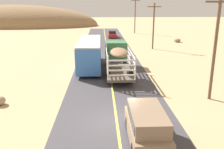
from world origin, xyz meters
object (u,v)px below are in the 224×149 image
boulder_mid_field (0,101)px  bus (90,53)px  livestock_truck (117,55)px  power_pole_mid (154,25)px  power_pole_near (215,45)px  power_pole_far (135,15)px  suv_near (147,124)px  boulder_near_shoulder (177,40)px  car_far (112,34)px

boulder_mid_field → bus: bearing=59.8°
livestock_truck → power_pole_mid: (6.79, 13.21, 2.18)m
power_pole_mid → power_pole_near: bearing=-90.0°
bus → power_pole_far: power_pole_far is taller
power_pole_mid → suv_near: bearing=-102.3°
bus → boulder_near_shoulder: size_ratio=7.18×
bus → power_pole_near: power_pole_near is taller
bus → boulder_near_shoulder: (16.20, 18.96, -1.40)m
livestock_truck → bus: size_ratio=0.97×
car_far → boulder_near_shoulder: 14.41m
boulder_mid_field → livestock_truck: bearing=45.2°
suv_near → boulder_mid_field: (-10.01, 5.65, -0.76)m
suv_near → power_pole_far: power_pole_far is taller
bus → suv_near: bearing=-77.4°
livestock_truck → power_pole_near: power_pole_near is taller
car_far → power_pole_far: bearing=51.8°
power_pole_near → power_pole_mid: size_ratio=1.09×
car_far → power_pole_near: (6.04, -36.74, 3.62)m
livestock_truck → power_pole_far: 36.17m
suv_near → boulder_near_shoulder: suv_near is taller
bus → power_pole_mid: bearing=50.1°
suv_near → power_pole_near: size_ratio=0.57×
bus → power_pole_near: 14.56m
suv_near → car_far: bearing=89.8°
power_pole_far → boulder_near_shoulder: 16.87m
power_pole_near → power_pole_far: power_pole_far is taller
boulder_mid_field → car_far: bearing=74.8°
suv_near → car_far: suv_near is taller
power_pole_mid → livestock_truck: bearing=-117.2°
car_far → power_pole_far: (6.04, 7.68, 3.87)m
power_pole_near → boulder_near_shoulder: power_pole_near is taller
car_far → power_pole_near: power_pole_near is taller
power_pole_far → suv_near: bearing=-97.0°
power_pole_near → boulder_near_shoulder: 30.29m
livestock_truck → power_pole_mid: power_pole_mid is taller
car_far → boulder_mid_field: (-10.14, -37.21, -0.36)m
boulder_near_shoulder → livestock_truck: bearing=-122.8°
power_pole_near → power_pole_mid: bearing=90.0°
power_pole_far → power_pole_mid: bearing=-90.0°
power_pole_near → power_pole_mid: power_pole_near is taller
livestock_truck → power_pole_far: (6.79, 35.42, 2.77)m
boulder_near_shoulder → suv_near: bearing=-109.4°
power_pole_near → boulder_mid_field: power_pole_near is taller
car_far → boulder_mid_field: size_ratio=4.97×
boulder_mid_field → power_pole_near: bearing=1.7°
livestock_truck → boulder_near_shoulder: (13.13, 20.36, -1.44)m
car_far → power_pole_mid: bearing=-67.4°
boulder_near_shoulder → boulder_mid_field: size_ratio=1.57×
power_pole_near → boulder_near_shoulder: size_ratio=5.77×
power_pole_mid → power_pole_far: size_ratio=0.86×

